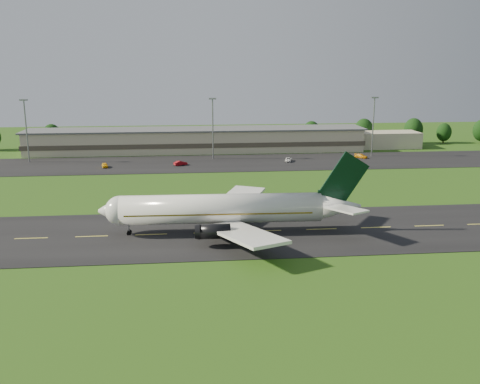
{
  "coord_description": "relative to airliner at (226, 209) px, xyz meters",
  "views": [
    {
      "loc": [
        -3.95,
        -97.57,
        31.98
      ],
      "look_at": [
        6.79,
        8.0,
        6.0
      ],
      "focal_mm": 40.0,
      "sensor_mm": 36.0,
      "label": 1
    }
  ],
  "objects": [
    {
      "name": "service_vehicle_b",
      "position": [
        -9.1,
        69.11,
        -3.85
      ],
      "size": [
        4.51,
        3.33,
        1.42
      ],
      "primitive_type": "imported",
      "rotation": [
        0.0,
        0.0,
        2.05
      ],
      "color": "maroon",
      "rests_on": "apron"
    },
    {
      "name": "service_vehicle_c",
      "position": [
        26.01,
        72.22,
        -3.95
      ],
      "size": [
        3.12,
        4.77,
        1.22
      ],
      "primitive_type": "imported",
      "rotation": [
        0.0,
        0.0,
        -0.27
      ],
      "color": "white",
      "rests_on": "apron"
    },
    {
      "name": "apron",
      "position": [
        -3.24,
        72.03,
        -4.61
      ],
      "size": [
        260.0,
        30.0,
        0.1
      ],
      "primitive_type": "cube",
      "color": "black",
      "rests_on": "ground"
    },
    {
      "name": "light_mast_west",
      "position": [
        -58.24,
        80.03,
        8.08
      ],
      "size": [
        2.4,
        1.2,
        20.35
      ],
      "color": "gray",
      "rests_on": "ground"
    },
    {
      "name": "service_vehicle_a",
      "position": [
        -32.39,
        68.07,
        -3.86
      ],
      "size": [
        2.55,
        4.37,
        1.4
      ],
      "primitive_type": "imported",
      "rotation": [
        0.0,
        0.0,
        0.23
      ],
      "color": "#EBAA0D",
      "rests_on": "apron"
    },
    {
      "name": "taxiway",
      "position": [
        -3.24,
        0.03,
        -4.61
      ],
      "size": [
        220.0,
        30.0,
        0.1
      ],
      "primitive_type": "cube",
      "color": "black",
      "rests_on": "ground"
    },
    {
      "name": "service_vehicle_d",
      "position": [
        51.84,
        76.3,
        -3.89
      ],
      "size": [
        4.46,
        4.7,
        1.34
      ],
      "primitive_type": "imported",
      "rotation": [
        0.0,
        0.0,
        0.72
      ],
      "color": "orange",
      "rests_on": "apron"
    },
    {
      "name": "terminal",
      "position": [
        3.16,
        96.21,
        -0.67
      ],
      "size": [
        145.0,
        16.0,
        8.4
      ],
      "color": "#B7A98B",
      "rests_on": "ground"
    },
    {
      "name": "tree_line",
      "position": [
        31.86,
        106.34,
        0.45
      ],
      "size": [
        196.27,
        9.22,
        10.2
      ],
      "color": "black",
      "rests_on": "ground"
    },
    {
      "name": "light_mast_centre",
      "position": [
        1.76,
        80.03,
        8.08
      ],
      "size": [
        2.4,
        1.2,
        20.35
      ],
      "color": "gray",
      "rests_on": "ground"
    },
    {
      "name": "ground",
      "position": [
        -3.24,
        0.03,
        -4.66
      ],
      "size": [
        360.0,
        360.0,
        0.0
      ],
      "primitive_type": "plane",
      "color": "#204812",
      "rests_on": "ground"
    },
    {
      "name": "airliner",
      "position": [
        0.0,
        0.0,
        0.0
      ],
      "size": [
        51.28,
        42.16,
        15.57
      ],
      "rotation": [
        0.0,
        0.0,
        -0.03
      ],
      "color": "white",
      "rests_on": "ground"
    },
    {
      "name": "light_mast_east",
      "position": [
        56.76,
        80.03,
        8.08
      ],
      "size": [
        2.4,
        1.2,
        20.35
      ],
      "color": "gray",
      "rests_on": "ground"
    }
  ]
}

